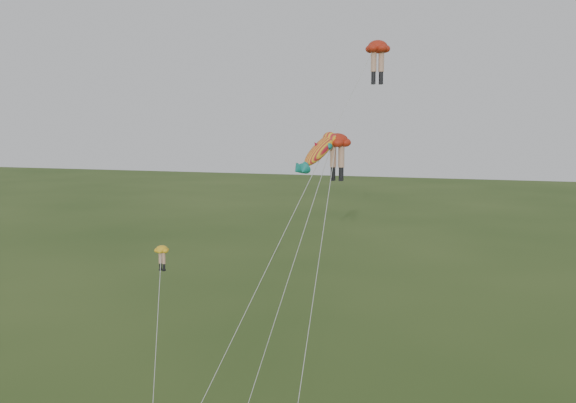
% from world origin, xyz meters
% --- Properties ---
extents(legs_kite_red_high, '(8.85, 10.24, 20.24)m').
position_xyz_m(legs_kite_red_high, '(4.92, 8.01, 19.36)').
color(legs_kite_red_high, '#B42512').
rests_on(legs_kite_red_high, ground).
extents(legs_kite_red_mid, '(1.65, 10.54, 14.96)m').
position_xyz_m(legs_kite_red_mid, '(3.22, 5.92, 14.19)').
color(legs_kite_red_mid, '#B42512').
rests_on(legs_kite_red_mid, ground).
extents(legs_kite_yellow, '(1.79, 4.42, 9.22)m').
position_xyz_m(legs_kite_yellow, '(-4.62, -0.18, 8.24)').
color(legs_kite_yellow, yellow).
rests_on(legs_kite_yellow, ground).
extents(fish_kite, '(4.01, 6.61, 15.29)m').
position_xyz_m(fish_kite, '(2.50, 4.97, 14.01)').
color(fish_kite, yellow).
rests_on(fish_kite, ground).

